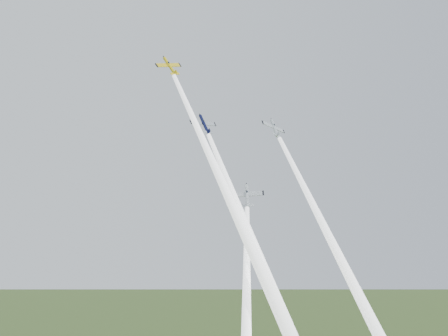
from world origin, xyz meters
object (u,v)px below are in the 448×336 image
at_px(plane_yellow, 170,66).
at_px(plane_silver_right, 274,128).
at_px(plane_silver_low, 247,196).
at_px(plane_navy, 204,124).

bearing_deg(plane_yellow, plane_silver_right, -34.75).
relative_size(plane_silver_right, plane_silver_low, 0.97).
xyz_separation_m(plane_yellow, plane_navy, (6.96, -4.98, -14.29)).
bearing_deg(plane_silver_right, plane_navy, 162.23).
distance_m(plane_navy, plane_silver_right, 16.99).
relative_size(plane_navy, plane_silver_right, 0.99).
bearing_deg(plane_silver_low, plane_navy, 155.99).
distance_m(plane_silver_right, plane_silver_low, 20.73).
bearing_deg(plane_yellow, plane_navy, -59.51).
bearing_deg(plane_silver_low, plane_silver_right, 59.67).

